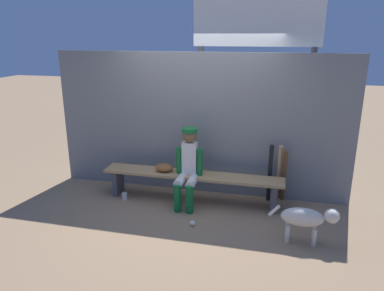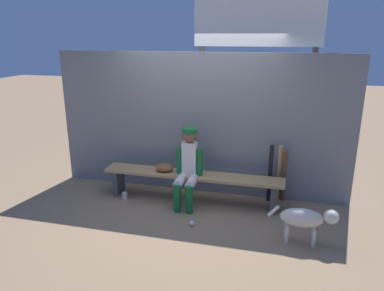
{
  "view_description": "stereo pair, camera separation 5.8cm",
  "coord_description": "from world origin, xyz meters",
  "px_view_note": "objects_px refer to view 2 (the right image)",
  "views": [
    {
      "loc": [
        1.22,
        -5.02,
        2.5
      ],
      "look_at": [
        0.0,
        0.0,
        0.91
      ],
      "focal_mm": 34.03,
      "sensor_mm": 36.0,
      "label": 1
    },
    {
      "loc": [
        1.28,
        -5.0,
        2.5
      ],
      "look_at": [
        0.0,
        0.0,
        0.91
      ],
      "focal_mm": 34.03,
      "sensor_mm": 36.0,
      "label": 2
    }
  ],
  "objects_px": {
    "bat_wood_dark": "(284,176)",
    "baseball": "(192,223)",
    "dugout_bench": "(192,179)",
    "bat_aluminum_black": "(270,174)",
    "dog": "(306,219)",
    "bat_wood_tan": "(279,173)",
    "cup_on_bench": "(188,170)",
    "baseball_glove": "(164,167)",
    "player_seated": "(188,165)",
    "cup_on_ground": "(125,196)",
    "scoreboard": "(261,41)"
  },
  "relations": [
    {
      "from": "bat_wood_dark",
      "to": "scoreboard",
      "type": "xyz_separation_m",
      "value": [
        -0.53,
        0.99,
        1.95
      ]
    },
    {
      "from": "baseball",
      "to": "baseball_glove",
      "type": "bearing_deg",
      "value": 130.4
    },
    {
      "from": "bat_wood_dark",
      "to": "cup_on_ground",
      "type": "bearing_deg",
      "value": -168.9
    },
    {
      "from": "bat_wood_dark",
      "to": "scoreboard",
      "type": "height_order",
      "value": "scoreboard"
    },
    {
      "from": "bat_wood_dark",
      "to": "baseball",
      "type": "bearing_deg",
      "value": -139.0
    },
    {
      "from": "bat_aluminum_black",
      "to": "baseball",
      "type": "relative_size",
      "value": 12.49
    },
    {
      "from": "player_seated",
      "to": "bat_wood_tan",
      "type": "distance_m",
      "value": 1.41
    },
    {
      "from": "baseball_glove",
      "to": "bat_wood_dark",
      "type": "relative_size",
      "value": 0.32
    },
    {
      "from": "baseball_glove",
      "to": "scoreboard",
      "type": "xyz_separation_m",
      "value": [
        1.28,
        1.28,
        1.87
      ]
    },
    {
      "from": "dugout_bench",
      "to": "scoreboard",
      "type": "distance_m",
      "value": 2.54
    },
    {
      "from": "bat_wood_tan",
      "to": "bat_wood_dark",
      "type": "relative_size",
      "value": 1.05
    },
    {
      "from": "bat_wood_tan",
      "to": "baseball",
      "type": "height_order",
      "value": "bat_wood_tan"
    },
    {
      "from": "bat_wood_dark",
      "to": "cup_on_ground",
      "type": "relative_size",
      "value": 8.04
    },
    {
      "from": "bat_wood_dark",
      "to": "dog",
      "type": "height_order",
      "value": "bat_wood_dark"
    },
    {
      "from": "baseball_glove",
      "to": "cup_on_ground",
      "type": "xyz_separation_m",
      "value": [
        -0.6,
        -0.19,
        -0.46
      ]
    },
    {
      "from": "dugout_bench",
      "to": "player_seated",
      "type": "xyz_separation_m",
      "value": [
        -0.04,
        -0.11,
        0.28
      ]
    },
    {
      "from": "baseball",
      "to": "scoreboard",
      "type": "height_order",
      "value": "scoreboard"
    },
    {
      "from": "dugout_bench",
      "to": "bat_wood_dark",
      "type": "xyz_separation_m",
      "value": [
        1.37,
        0.28,
        0.08
      ]
    },
    {
      "from": "bat_wood_dark",
      "to": "baseball",
      "type": "xyz_separation_m",
      "value": [
        -1.18,
        -1.02,
        -0.4
      ]
    },
    {
      "from": "dugout_bench",
      "to": "baseball_glove",
      "type": "distance_m",
      "value": 0.47
    },
    {
      "from": "cup_on_ground",
      "to": "cup_on_bench",
      "type": "xyz_separation_m",
      "value": [
        0.98,
        0.19,
        0.46
      ]
    },
    {
      "from": "bat_aluminum_black",
      "to": "bat_wood_dark",
      "type": "distance_m",
      "value": 0.21
    },
    {
      "from": "dugout_bench",
      "to": "baseball_glove",
      "type": "bearing_deg",
      "value": 180.0
    },
    {
      "from": "bat_aluminum_black",
      "to": "dog",
      "type": "distance_m",
      "value": 1.2
    },
    {
      "from": "cup_on_bench",
      "to": "scoreboard",
      "type": "xyz_separation_m",
      "value": [
        0.9,
        1.28,
        1.88
      ]
    },
    {
      "from": "baseball_glove",
      "to": "dog",
      "type": "height_order",
      "value": "baseball_glove"
    },
    {
      "from": "dugout_bench",
      "to": "bat_aluminum_black",
      "type": "distance_m",
      "value": 1.19
    },
    {
      "from": "cup_on_bench",
      "to": "bat_wood_tan",
      "type": "bearing_deg",
      "value": 13.86
    },
    {
      "from": "dugout_bench",
      "to": "bat_wood_dark",
      "type": "bearing_deg",
      "value": 11.73
    },
    {
      "from": "baseball_glove",
      "to": "baseball",
      "type": "bearing_deg",
      "value": -49.6
    },
    {
      "from": "bat_aluminum_black",
      "to": "baseball",
      "type": "distance_m",
      "value": 1.47
    },
    {
      "from": "player_seated",
      "to": "scoreboard",
      "type": "relative_size",
      "value": 0.35
    },
    {
      "from": "bat_wood_tan",
      "to": "baseball",
      "type": "bearing_deg",
      "value": -135.72
    },
    {
      "from": "baseball",
      "to": "cup_on_ground",
      "type": "bearing_deg",
      "value": 155.95
    },
    {
      "from": "bat_aluminum_black",
      "to": "cup_on_bench",
      "type": "height_order",
      "value": "bat_aluminum_black"
    },
    {
      "from": "bat_wood_tan",
      "to": "bat_wood_dark",
      "type": "distance_m",
      "value": 0.1
    },
    {
      "from": "cup_on_bench",
      "to": "scoreboard",
      "type": "distance_m",
      "value": 2.45
    },
    {
      "from": "baseball_glove",
      "to": "scoreboard",
      "type": "relative_size",
      "value": 0.08
    },
    {
      "from": "player_seated",
      "to": "baseball_glove",
      "type": "bearing_deg",
      "value": 164.74
    },
    {
      "from": "dugout_bench",
      "to": "baseball_glove",
      "type": "xyz_separation_m",
      "value": [
        -0.44,
        0.0,
        0.15
      ]
    },
    {
      "from": "baseball_glove",
      "to": "bat_wood_dark",
      "type": "bearing_deg",
      "value": 8.92
    },
    {
      "from": "bat_wood_dark",
      "to": "dog",
      "type": "relative_size",
      "value": 1.05
    },
    {
      "from": "cup_on_bench",
      "to": "cup_on_ground",
      "type": "bearing_deg",
      "value": -169.2
    },
    {
      "from": "bat_aluminum_black",
      "to": "scoreboard",
      "type": "relative_size",
      "value": 0.27
    },
    {
      "from": "bat_wood_dark",
      "to": "dog",
      "type": "distance_m",
      "value": 1.13
    },
    {
      "from": "baseball",
      "to": "cup_on_bench",
      "type": "relative_size",
      "value": 0.67
    },
    {
      "from": "player_seated",
      "to": "dog",
      "type": "xyz_separation_m",
      "value": [
        1.68,
        -0.69,
        -0.3
      ]
    },
    {
      "from": "bat_aluminum_black",
      "to": "dog",
      "type": "xyz_separation_m",
      "value": [
        0.49,
        -1.08,
        -0.13
      ]
    },
    {
      "from": "bat_wood_tan",
      "to": "cup_on_bench",
      "type": "distance_m",
      "value": 1.39
    },
    {
      "from": "baseball_glove",
      "to": "bat_aluminum_black",
      "type": "relative_size",
      "value": 0.3
    }
  ]
}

